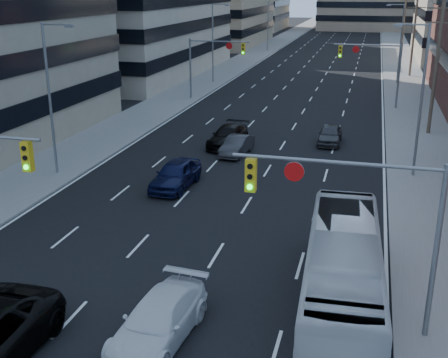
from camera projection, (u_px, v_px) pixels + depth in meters
road_surface at (342, 34)px, 132.30m from camera, size 18.00×300.00×0.02m
sidewalk_left at (294, 33)px, 135.04m from camera, size 5.00×300.00×0.15m
sidewalk_right at (393, 35)px, 129.52m from camera, size 5.00×300.00×0.15m
office_left_far at (209, 1)px, 108.04m from camera, size 20.00×30.00×16.00m
signal_near_right at (355, 209)px, 17.60m from camera, size 6.59×0.33×6.00m
signal_far_left at (213, 57)px, 55.06m from camera, size 6.09×0.33×6.00m
signal_far_right at (374, 62)px, 51.37m from camera, size 6.09×0.33×6.00m
utility_pole_block at (437, 59)px, 41.58m from camera, size 2.20×0.28×11.00m
utility_pole_midblock at (414, 30)px, 69.00m from camera, size 2.20×0.28×11.00m
utility_pole_distant at (404, 17)px, 96.41m from camera, size 2.20×0.28×11.00m
streetlight_left_near at (52, 93)px, 32.61m from camera, size 2.03×0.22×9.00m
streetlight_left_mid at (214, 39)px, 64.60m from camera, size 2.03×0.22×9.00m
streetlight_left_far at (269, 21)px, 96.58m from camera, size 2.03×0.22×9.00m
streetlight_right_near at (419, 94)px, 32.21m from camera, size 2.03×0.22×9.00m
streetlight_right_far at (400, 40)px, 64.20m from camera, size 2.03×0.22×9.00m
white_van at (158, 320)px, 18.13m from camera, size 2.40×5.05×1.42m
transit_bus at (343, 274)px, 19.47m from camera, size 2.98×10.74×2.96m
sedan_blue at (176, 174)px, 31.88m from camera, size 2.07×4.70×1.58m
sedan_grey_center at (237, 146)px, 38.14m from camera, size 1.74×4.00×1.28m
sedan_black_far at (228, 136)px, 40.18m from camera, size 2.36×5.09×1.44m
sedan_grey_right at (330, 134)px, 40.82m from camera, size 1.63×4.04×1.38m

